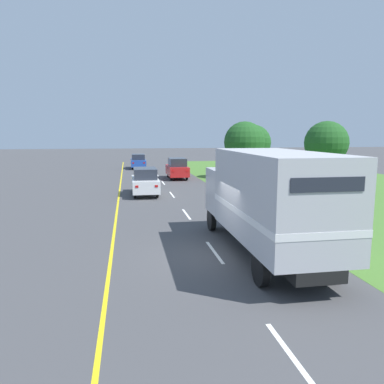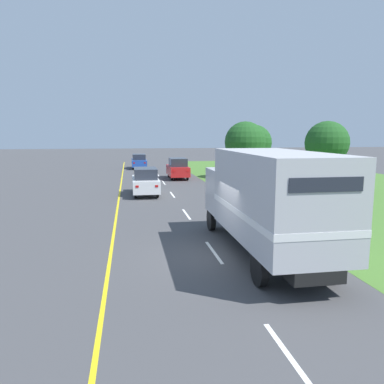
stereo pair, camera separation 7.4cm
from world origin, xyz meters
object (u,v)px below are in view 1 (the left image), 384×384
lead_car_red_ahead (177,168)px  delineator_post (302,226)px  lead_car_white (145,181)px  roadside_tree_mid (244,142)px  highway_sign (299,181)px  horse_trailer_truck (267,199)px  roadside_tree_near (326,143)px  roadside_tree_far (253,143)px  lead_car_blue_ahead (138,161)px

lead_car_red_ahead → delineator_post: lead_car_red_ahead is taller
lead_car_white → roadside_tree_mid: bearing=40.6°
lead_car_red_ahead → lead_car_white: bearing=-110.9°
highway_sign → delineator_post: 6.34m
horse_trailer_truck → roadside_tree_near: bearing=54.3°
roadside_tree_near → delineator_post: size_ratio=5.47×
roadside_tree_near → roadside_tree_far: bearing=91.9°
lead_car_red_ahead → delineator_post: 21.50m
roadside_tree_near → lead_car_white: bearing=176.7°
roadside_tree_far → delineator_post: roadside_tree_far is taller
lead_car_blue_ahead → lead_car_white: bearing=-90.3°
horse_trailer_truck → roadside_tree_far: 29.83m
horse_trailer_truck → highway_sign: size_ratio=3.16×
horse_trailer_truck → delineator_post: horse_trailer_truck is taller
lead_car_blue_ahead → roadside_tree_far: size_ratio=0.87×
highway_sign → roadside_tree_mid: size_ratio=0.49×
lead_car_white → roadside_tree_mid: size_ratio=0.83×
lead_car_red_ahead → roadside_tree_far: size_ratio=0.82×
horse_trailer_truck → highway_sign: bearing=57.8°
horse_trailer_truck → delineator_post: (2.34, 2.01, -1.54)m
lead_car_white → roadside_tree_far: (12.73, 14.12, 2.31)m
lead_car_blue_ahead → roadside_tree_near: bearing=-58.3°
lead_car_white → highway_sign: (8.42, -6.51, 0.65)m
highway_sign → roadside_tree_near: (4.81, 5.75, 1.98)m
highway_sign → roadside_tree_far: (4.31, 20.63, 1.66)m
horse_trailer_truck → lead_car_white: size_ratio=1.86×
delineator_post → roadside_tree_far: bearing=75.5°
lead_car_white → lead_car_blue_ahead: bearing=89.7°
roadside_tree_far → roadside_tree_mid: bearing=-116.4°
lead_car_blue_ahead → roadside_tree_far: bearing=-26.9°
roadside_tree_far → delineator_post: size_ratio=5.56×
lead_car_blue_ahead → delineator_post: size_ratio=4.81×
roadside_tree_near → roadside_tree_mid: roadside_tree_mid is taller
lead_car_blue_ahead → delineator_post: 33.24m
lead_car_red_ahead → highway_sign: 16.42m
lead_car_blue_ahead → highway_sign: bearing=-72.9°
horse_trailer_truck → roadside_tree_far: (9.18, 28.35, 1.22)m
highway_sign → lead_car_white: bearing=142.3°
lead_car_red_ahead → delineator_post: (2.41, -21.36, -0.49)m
lead_car_red_ahead → roadside_tree_near: size_ratio=0.83×
highway_sign → roadside_tree_mid: roadside_tree_mid is taller
horse_trailer_truck → lead_car_blue_ahead: horse_trailer_truck is taller
roadside_tree_far → delineator_post: bearing=-104.5°
lead_car_red_ahead → roadside_tree_far: 10.74m
delineator_post → lead_car_red_ahead: bearing=96.4°
lead_car_white → lead_car_blue_ahead: size_ratio=0.99×
horse_trailer_truck → lead_car_white: 14.71m
lead_car_blue_ahead → roadside_tree_near: 25.13m
horse_trailer_truck → roadside_tree_near: size_ratio=1.62×
roadside_tree_far → roadside_tree_near: bearing=-88.1°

